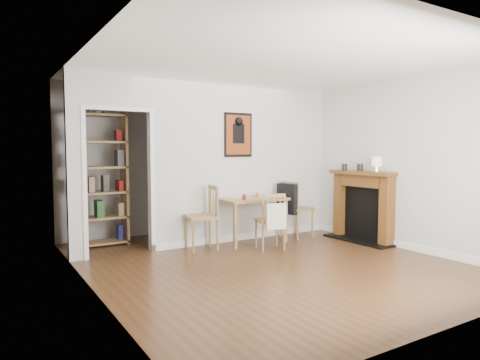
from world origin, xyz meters
TOP-DOWN VIEW (x-y plane):
  - ground at (0.00, 0.00)m, footprint 5.20×5.20m
  - room_shell at (0.10, 1.34)m, footprint 5.20×5.20m
  - dining_table at (0.51, 1.10)m, footprint 1.07×0.68m
  - chair_left at (-0.40, 1.08)m, footprint 0.56×0.56m
  - chair_right at (1.39, 1.04)m, footprint 0.61×0.55m
  - chair_front at (0.47, 0.53)m, footprint 0.54×0.58m
  - bookshelf at (-1.65, 2.18)m, footprint 0.88×0.35m
  - fireplace at (2.16, 0.25)m, footprint 0.45×1.25m
  - red_glass at (0.29, 0.97)m, footprint 0.06×0.06m
  - orange_fruit at (0.68, 1.18)m, footprint 0.08×0.08m
  - placemat at (0.33, 1.17)m, footprint 0.42×0.35m
  - notebook at (0.80, 1.17)m, footprint 0.31×0.26m
  - mantel_lamp at (2.06, -0.10)m, footprint 0.15×0.15m
  - ceramic_jar_a at (2.12, 0.30)m, footprint 0.10×0.10m
  - ceramic_jar_b at (2.07, 0.59)m, footprint 0.09×0.09m

SIDE VIEW (x-z plane):
  - ground at x=0.00m, z-range 0.00..0.00m
  - chair_front at x=0.47m, z-range 0.01..0.87m
  - chair_left at x=-0.40m, z-range 0.00..0.97m
  - chair_right at x=1.39m, z-range 0.02..0.99m
  - fireplace at x=2.16m, z-range 0.04..1.20m
  - dining_table at x=0.51m, z-range 0.28..1.01m
  - placemat at x=0.33m, z-range 0.73..0.73m
  - notebook at x=0.80m, z-range 0.73..0.74m
  - orange_fruit at x=0.68m, z-range 0.73..0.81m
  - red_glass at x=0.29m, z-range 0.73..0.81m
  - bookshelf at x=-1.65m, z-range -0.01..2.08m
  - ceramic_jar_b at x=2.07m, z-range 1.16..1.27m
  - ceramic_jar_a at x=2.12m, z-range 1.16..1.28m
  - room_shell at x=0.10m, z-range -1.30..3.90m
  - mantel_lamp at x=2.06m, z-range 1.19..1.43m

